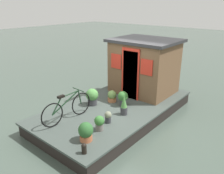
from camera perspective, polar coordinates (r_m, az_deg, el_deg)
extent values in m
plane|color=#47564C|center=(7.85, 0.94, -7.40)|extent=(60.00, 60.00, 0.00)
cube|color=#424C47|center=(7.67, 0.96, -4.72)|extent=(5.56, 2.88, 0.06)
cube|color=black|center=(7.77, 0.95, -6.17)|extent=(5.45, 2.82, 0.38)
cube|color=brown|center=(8.63, 8.05, 4.88)|extent=(1.74, 2.12, 1.90)
cube|color=#28282B|center=(8.42, 8.39, 11.44)|extent=(1.94, 2.32, 0.10)
cube|color=#144733|center=(7.94, 4.59, 2.92)|extent=(0.04, 0.60, 1.70)
cube|color=red|center=(7.93, 4.58, 3.26)|extent=(0.03, 0.72, 1.80)
cube|color=red|center=(7.50, 8.64, 4.88)|extent=(0.03, 0.44, 0.52)
cube|color=red|center=(8.21, 1.03, 6.45)|extent=(0.03, 0.44, 0.52)
torus|color=black|center=(6.98, -7.73, -4.13)|extent=(0.70, 0.06, 0.70)
torus|color=black|center=(6.44, -14.71, -6.84)|extent=(0.70, 0.06, 0.70)
cylinder|color=black|center=(6.59, -11.49, -3.80)|extent=(0.96, 0.07, 0.48)
cylinder|color=black|center=(6.59, -10.48, -1.73)|extent=(0.62, 0.06, 0.07)
cylinder|color=black|center=(6.43, -13.67, -4.73)|extent=(0.36, 0.05, 0.44)
cylinder|color=black|center=(6.87, -8.08, -2.53)|extent=(0.12, 0.04, 0.45)
cube|color=black|center=(6.42, -12.65, -2.37)|extent=(0.20, 0.11, 0.06)
cylinder|color=black|center=(6.75, -8.45, -0.65)|extent=(0.04, 0.50, 0.02)
cylinder|color=#38383D|center=(7.68, -4.94, -3.67)|extent=(0.31, 0.31, 0.21)
sphere|color=#4C8942|center=(7.58, -5.00, -1.94)|extent=(0.41, 0.41, 0.41)
cylinder|color=#38383D|center=(7.01, 2.98, -5.94)|extent=(0.22, 0.22, 0.24)
cone|color=#4C8942|center=(6.88, 3.03, -3.66)|extent=(0.19, 0.19, 0.37)
cylinder|color=#C6754C|center=(7.90, 0.00, -3.14)|extent=(0.30, 0.30, 0.14)
sphere|color=#70934C|center=(7.84, 0.00, -1.95)|extent=(0.30, 0.30, 0.30)
cylinder|color=#38383D|center=(6.56, -0.99, -8.17)|extent=(0.17, 0.17, 0.17)
sphere|color=gray|center=(6.49, -1.00, -6.95)|extent=(0.20, 0.20, 0.20)
cylinder|color=#B2603D|center=(5.83, -6.51, -12.46)|extent=(0.31, 0.31, 0.15)
ellipsoid|color=#2D602D|center=(5.71, -6.59, -10.64)|extent=(0.37, 0.37, 0.40)
cylinder|color=#38383D|center=(7.58, 2.70, -3.89)|extent=(0.22, 0.22, 0.22)
sphere|color=#387533|center=(7.49, 2.73, -2.30)|extent=(0.33, 0.33, 0.33)
cylinder|color=slate|center=(6.21, -3.16, -9.93)|extent=(0.21, 0.21, 0.18)
sphere|color=#387533|center=(6.12, -3.19, -8.41)|extent=(0.27, 0.27, 0.27)
cylinder|color=black|center=(5.38, -6.99, -15.26)|extent=(0.12, 0.12, 0.20)
sphere|color=black|center=(5.33, -7.03, -14.39)|extent=(0.12, 0.12, 0.12)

